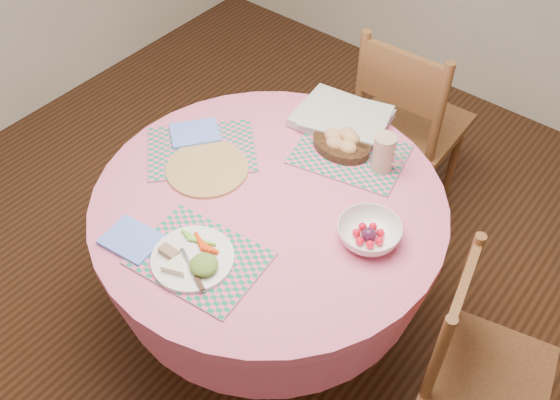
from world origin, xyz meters
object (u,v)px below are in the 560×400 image
at_px(chair_right, 477,364).
at_px(wicker_trivet, 207,168).
at_px(dining_table, 269,236).
at_px(fruit_bowl, 369,233).
at_px(dinner_plate, 193,259).
at_px(bread_bowl, 342,142).
at_px(latte_mug, 384,153).
at_px(chair_back, 407,122).

relative_size(chair_right, wicker_trivet, 2.89).
relative_size(dining_table, fruit_bowl, 5.60).
height_order(dining_table, chair_right, chair_right).
height_order(chair_right, wicker_trivet, chair_right).
bearing_deg(dinner_plate, bread_bowl, 85.66).
relative_size(bread_bowl, fruit_bowl, 1.04).
relative_size(wicker_trivet, latte_mug, 2.10).
height_order(wicker_trivet, latte_mug, latte_mug).
distance_m(dinner_plate, latte_mug, 0.78).
height_order(chair_right, latte_mug, latte_mug).
bearing_deg(latte_mug, fruit_bowl, -64.98).
height_order(dining_table, wicker_trivet, wicker_trivet).
xyz_separation_m(dinner_plate, latte_mug, (0.23, 0.74, 0.06)).
relative_size(wicker_trivet, dinner_plate, 1.14).
distance_m(dining_table, dinner_plate, 0.42).
bearing_deg(chair_right, fruit_bowl, 78.14).
bearing_deg(chair_back, chair_right, 130.20).
distance_m(wicker_trivet, dinner_plate, 0.43).
distance_m(wicker_trivet, bread_bowl, 0.51).
bearing_deg(chair_right, latte_mug, 50.63).
bearing_deg(dining_table, chair_back, 88.10).
height_order(dinner_plate, fruit_bowl, fruit_bowl).
distance_m(chair_back, latte_mug, 0.68).
distance_m(chair_back, fruit_bowl, 0.98).
height_order(wicker_trivet, bread_bowl, bread_bowl).
bearing_deg(chair_back, dinner_plate, 86.14).
xyz_separation_m(chair_back, dinner_plate, (-0.04, -1.31, 0.26)).
distance_m(wicker_trivet, fruit_bowl, 0.64).
xyz_separation_m(chair_right, bread_bowl, (-0.78, 0.30, 0.33)).
relative_size(chair_right, dinner_plate, 3.29).
bearing_deg(chair_back, fruit_bowl, 108.79).
relative_size(dinner_plate, bread_bowl, 1.14).
distance_m(dining_table, wicker_trivet, 0.34).
relative_size(bread_bowl, latte_mug, 1.61).
xyz_separation_m(dining_table, latte_mug, (0.22, 0.37, 0.27)).
xyz_separation_m(wicker_trivet, dinner_plate, (0.26, -0.34, 0.02)).
bearing_deg(latte_mug, chair_right, -26.81).
distance_m(dining_table, chair_right, 0.84).
bearing_deg(fruit_bowl, chair_back, 110.92).
bearing_deg(latte_mug, bread_bowl, -178.43).
bearing_deg(chair_right, bread_bowl, 56.33).
xyz_separation_m(wicker_trivet, bread_bowl, (0.32, 0.39, 0.03)).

